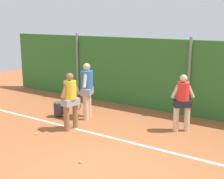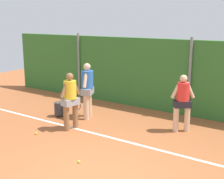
{
  "view_description": "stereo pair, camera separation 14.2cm",
  "coord_description": "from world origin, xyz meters",
  "px_view_note": "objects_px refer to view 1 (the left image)",
  "views": [
    {
      "loc": [
        3.56,
        -4.85,
        3.36
      ],
      "look_at": [
        -1.65,
        3.03,
        1.2
      ],
      "focal_mm": 49.54,
      "sensor_mm": 36.0,
      "label": 1
    },
    {
      "loc": [
        3.68,
        -4.77,
        3.36
      ],
      "look_at": [
        -1.65,
        3.03,
        1.2
      ],
      "focal_mm": 49.54,
      "sensor_mm": 36.0,
      "label": 2
    }
  ],
  "objects_px": {
    "ball_hopper": "(59,109)",
    "player_backcourt_far": "(183,100)",
    "player_midcourt": "(87,88)",
    "tennis_ball_3": "(36,134)",
    "player_foreground_near": "(71,98)",
    "tennis_ball_2": "(81,162)"
  },
  "relations": [
    {
      "from": "player_midcourt",
      "to": "player_backcourt_far",
      "type": "relative_size",
      "value": 1.09
    },
    {
      "from": "player_backcourt_far",
      "to": "ball_hopper",
      "type": "bearing_deg",
      "value": 155.97
    },
    {
      "from": "player_foreground_near",
      "to": "player_midcourt",
      "type": "bearing_deg",
      "value": 23.78
    },
    {
      "from": "player_foreground_near",
      "to": "tennis_ball_3",
      "type": "xyz_separation_m",
      "value": [
        -0.55,
        -0.95,
        -0.96
      ]
    },
    {
      "from": "ball_hopper",
      "to": "tennis_ball_3",
      "type": "bearing_deg",
      "value": -68.72
    },
    {
      "from": "ball_hopper",
      "to": "tennis_ball_3",
      "type": "xyz_separation_m",
      "value": [
        0.66,
        -1.69,
        -0.26
      ]
    },
    {
      "from": "tennis_ball_2",
      "to": "tennis_ball_3",
      "type": "relative_size",
      "value": 1.0
    },
    {
      "from": "player_midcourt",
      "to": "tennis_ball_3",
      "type": "relative_size",
      "value": 28.97
    },
    {
      "from": "player_foreground_near",
      "to": "ball_hopper",
      "type": "bearing_deg",
      "value": 68.63
    },
    {
      "from": "player_foreground_near",
      "to": "ball_hopper",
      "type": "relative_size",
      "value": 3.47
    },
    {
      "from": "tennis_ball_2",
      "to": "tennis_ball_3",
      "type": "height_order",
      "value": "same"
    },
    {
      "from": "player_midcourt",
      "to": "player_backcourt_far",
      "type": "height_order",
      "value": "player_midcourt"
    },
    {
      "from": "player_backcourt_far",
      "to": "ball_hopper",
      "type": "xyz_separation_m",
      "value": [
        -4.11,
        -1.01,
        -0.7
      ]
    },
    {
      "from": "player_midcourt",
      "to": "ball_hopper",
      "type": "distance_m",
      "value": 1.28
    },
    {
      "from": "tennis_ball_2",
      "to": "tennis_ball_3",
      "type": "distance_m",
      "value": 2.37
    },
    {
      "from": "player_midcourt",
      "to": "tennis_ball_3",
      "type": "distance_m",
      "value": 2.39
    },
    {
      "from": "player_backcourt_far",
      "to": "tennis_ball_3",
      "type": "relative_size",
      "value": 26.61
    },
    {
      "from": "tennis_ball_2",
      "to": "player_foreground_near",
      "type": "bearing_deg",
      "value": 136.07
    },
    {
      "from": "ball_hopper",
      "to": "tennis_ball_2",
      "type": "height_order",
      "value": "ball_hopper"
    },
    {
      "from": "player_midcourt",
      "to": "tennis_ball_3",
      "type": "xyz_separation_m",
      "value": [
        -0.26,
        -2.13,
        -1.04
      ]
    },
    {
      "from": "ball_hopper",
      "to": "player_backcourt_far",
      "type": "bearing_deg",
      "value": 13.84
    },
    {
      "from": "player_foreground_near",
      "to": "player_backcourt_far",
      "type": "relative_size",
      "value": 1.01
    }
  ]
}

